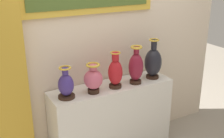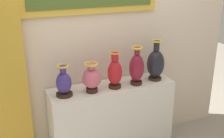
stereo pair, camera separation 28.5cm
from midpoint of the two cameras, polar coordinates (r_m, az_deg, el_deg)
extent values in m
cube|color=silver|center=(3.10, -2.67, -10.23)|extent=(1.31, 0.36, 0.80)
cube|color=beige|center=(2.91, -5.25, 12.57)|extent=(3.05, 0.10, 3.17)
cylinder|color=#382319|center=(2.71, -12.11, -5.48)|extent=(0.16, 0.16, 0.03)
ellipsoid|color=#3F2D7F|center=(2.66, -12.29, -3.22)|extent=(0.15, 0.15, 0.21)
cylinder|color=#3F2D7F|center=(2.61, -12.51, -0.50)|extent=(0.06, 0.06, 0.06)
torus|color=gold|center=(2.60, -12.56, 0.16)|extent=(0.11, 0.11, 0.02)
cylinder|color=#382319|center=(2.76, -6.70, -4.39)|extent=(0.11, 0.11, 0.04)
ellipsoid|color=#CC5972|center=(2.72, -6.80, -2.13)|extent=(0.18, 0.18, 0.19)
cylinder|color=#CC5972|center=(2.67, -6.90, 0.27)|extent=(0.07, 0.07, 0.05)
torus|color=gold|center=(2.66, -6.92, 0.78)|extent=(0.13, 0.13, 0.02)
cylinder|color=#382319|center=(2.86, -2.19, -3.47)|extent=(0.13, 0.13, 0.03)
ellipsoid|color=red|center=(2.81, -2.22, -0.78)|extent=(0.14, 0.14, 0.26)
cylinder|color=red|center=(2.75, -2.27, 2.47)|extent=(0.07, 0.07, 0.08)
torus|color=gold|center=(2.74, -2.28, 3.25)|extent=(0.11, 0.11, 0.01)
cylinder|color=#382319|center=(2.96, 2.00, -2.60)|extent=(0.12, 0.12, 0.03)
ellipsoid|color=maroon|center=(2.90, 2.04, 0.34)|extent=(0.15, 0.15, 0.29)
cylinder|color=maroon|center=(2.85, 2.08, 3.72)|extent=(0.06, 0.06, 0.07)
torus|color=gold|center=(2.84, 2.09, 4.38)|extent=(0.12, 0.12, 0.02)
cylinder|color=#382319|center=(3.12, 5.53, -1.57)|extent=(0.14, 0.14, 0.03)
ellipsoid|color=black|center=(3.06, 5.63, 1.27)|extent=(0.18, 0.18, 0.30)
cylinder|color=black|center=(3.00, 5.76, 4.87)|extent=(0.06, 0.06, 0.10)
torus|color=gold|center=(2.99, 5.80, 5.79)|extent=(0.11, 0.11, 0.02)
camera|label=1|loc=(0.14, -92.86, -1.05)|focal=45.50mm
camera|label=2|loc=(0.14, 87.14, 1.05)|focal=45.50mm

